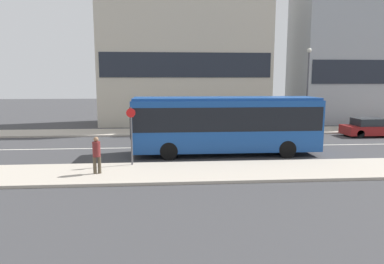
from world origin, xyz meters
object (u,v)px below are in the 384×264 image
object	(u,v)px
city_bus	(225,122)
bus_stop_sign	(131,132)
pedestrian_near_stop	(97,153)
street_lamp	(308,81)
parked_car_0	(370,128)

from	to	relation	value
city_bus	bus_stop_sign	world-z (taller)	city_bus
pedestrian_near_stop	street_lamp	xyz separation A→B (m)	(14.46, 11.77, 3.13)
city_bus	parked_car_0	world-z (taller)	city_bus
parked_car_0	bus_stop_sign	bearing A→B (deg)	-154.70
city_bus	pedestrian_near_stop	world-z (taller)	city_bus
parked_car_0	bus_stop_sign	distance (m)	19.15
city_bus	street_lamp	bearing A→B (deg)	42.79
city_bus	pedestrian_near_stop	xyz separation A→B (m)	(-6.46, -4.14, -0.83)
pedestrian_near_stop	bus_stop_sign	size ratio (longest dim) A/B	0.58
parked_car_0	bus_stop_sign	size ratio (longest dim) A/B	1.46
bus_stop_sign	street_lamp	distance (m)	16.78
city_bus	street_lamp	distance (m)	11.29
parked_car_0	street_lamp	bearing A→B (deg)	153.70
city_bus	street_lamp	xyz separation A→B (m)	(8.00, 7.63, 2.30)
city_bus	bus_stop_sign	distance (m)	5.71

